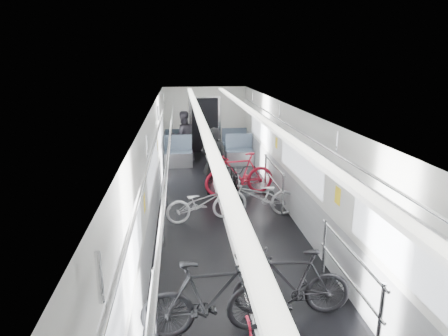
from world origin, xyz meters
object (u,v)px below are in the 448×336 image
object	(u,v)px
bike_right_far	(239,174)
person_standing	(214,161)
bike_right_near	(292,283)
person_seated	(183,136)
bike_left_mid	(211,298)
bike_right_mid	(259,196)
bike_aisle	(236,178)
bike_left_far	(201,203)

from	to	relation	value
bike_right_far	person_standing	xyz separation A→B (m)	(-0.64, 0.09, 0.33)
bike_right_near	person_seated	xyz separation A→B (m)	(-1.34, 8.65, 0.37)
bike_left_mid	bike_right_mid	world-z (taller)	bike_left_mid
person_standing	person_seated	world-z (taller)	person_standing
bike_right_mid	bike_aisle	bearing A→B (deg)	-163.09
bike_right_near	bike_right_far	size ratio (longest dim) A/B	0.88
bike_left_mid	bike_right_far	size ratio (longest dim) A/B	0.96
person_standing	bike_left_mid	bearing A→B (deg)	83.69
bike_right_near	bike_aisle	size ratio (longest dim) A/B	0.95
bike_right_far	bike_aisle	size ratio (longest dim) A/B	1.08
bike_left_mid	person_seated	bearing A→B (deg)	-1.08
bike_right_mid	person_standing	size ratio (longest dim) A/B	0.96
bike_right_mid	bike_aisle	distance (m)	1.46
bike_left_mid	bike_right_near	xyz separation A→B (m)	(1.12, 0.31, -0.04)
person_standing	bike_right_far	bearing A→B (deg)	170.81
bike_right_far	person_seated	distance (m)	3.91
bike_right_near	person_seated	bearing A→B (deg)	-166.46
person_standing	bike_right_mid	bearing A→B (deg)	118.66
bike_left_far	bike_right_mid	distance (m)	1.30
bike_right_near	bike_aisle	xyz separation A→B (m)	(-0.06, 4.99, -0.04)
bike_left_far	bike_aisle	world-z (taller)	bike_aisle
bike_left_mid	bike_aisle	bearing A→B (deg)	-13.79
bike_right_mid	person_seated	distance (m)	5.34
person_seated	bike_aisle	bearing A→B (deg)	95.45
bike_left_far	bike_right_near	xyz separation A→B (m)	(1.03, -3.40, 0.08)
person_seated	person_standing	bearing A→B (deg)	87.76
bike_right_near	bike_right_far	bearing A→B (deg)	-175.60
bike_aisle	person_seated	bearing A→B (deg)	109.26
bike_left_far	person_standing	distance (m)	1.80
bike_right_near	bike_right_mid	world-z (taller)	bike_right_near
bike_right_near	bike_right_far	distance (m)	5.00
bike_left_mid	bike_aisle	distance (m)	5.40
bike_left_mid	bike_aisle	xyz separation A→B (m)	(1.06, 5.30, -0.08)
bike_right_mid	person_standing	bearing A→B (deg)	-145.98
bike_left_far	bike_left_mid	bearing A→B (deg)	165.52
person_seated	bike_right_mid	bearing A→B (deg)	93.60
bike_right_near	bike_right_mid	size ratio (longest dim) A/B	0.95
bike_left_mid	bike_right_mid	bearing A→B (deg)	-22.00
person_standing	person_seated	size ratio (longest dim) A/B	1.03
bike_left_mid	person_standing	distance (m)	5.43
bike_left_mid	person_standing	world-z (taller)	person_standing
bike_right_mid	bike_right_far	distance (m)	1.45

